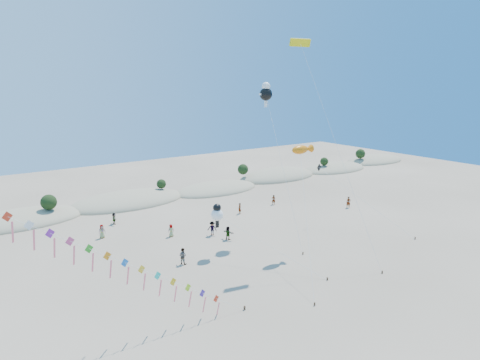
% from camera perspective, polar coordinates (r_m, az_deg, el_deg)
% --- Properties ---
extents(ground, '(160.00, 160.00, 0.00)m').
position_cam_1_polar(ground, '(32.40, 14.34, -22.03)').
color(ground, '#816E59').
rests_on(ground, ground).
extents(dune_ridge, '(145.30, 11.49, 5.57)m').
position_cam_1_polar(dune_ridge, '(68.15, -14.76, -2.89)').
color(dune_ridge, gray).
rests_on(dune_ridge, ground).
extents(kite_train, '(28.16, 6.08, 18.75)m').
position_cam_1_polar(kite_train, '(29.56, -27.55, -5.97)').
color(kite_train, '#3F2D1E').
rests_on(kite_train, ground).
extents(fish_kite, '(9.26, 10.99, 12.11)m').
position_cam_1_polar(fish_kite, '(45.27, 8.84, 4.27)').
color(fish_kite, '#3F2D1E').
rests_on(fish_kite, ground).
extents(cartoon_kite_low, '(6.29, 12.14, 5.94)m').
position_cam_1_polar(cartoon_kite_low, '(44.31, -3.25, -4.78)').
color(cartoon_kite_low, '#3F2D1E').
rests_on(cartoon_kite_low, ground).
extents(cartoon_kite_high, '(2.50, 9.82, 18.99)m').
position_cam_1_polar(cartoon_kite_high, '(50.29, 3.71, 12.27)').
color(cartoon_kite_high, '#3F2D1E').
rests_on(cartoon_kite_high, ground).
extents(parafoil_kite, '(3.73, 11.12, 23.41)m').
position_cam_1_polar(parafoil_kite, '(45.15, 8.74, 18.24)').
color(parafoil_kite, '#3F2D1E').
rests_on(parafoil_kite, ground).
extents(dark_kite, '(5.68, 12.05, 8.24)m').
position_cam_1_polar(dark_kite, '(54.99, 14.25, -0.58)').
color(dark_kite, '#3F2D1E').
rests_on(dark_kite, ground).
extents(beachgoers, '(36.15, 18.10, 1.84)m').
position_cam_1_polar(beachgoers, '(52.22, -6.21, -6.61)').
color(beachgoers, slate).
rests_on(beachgoers, ground).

